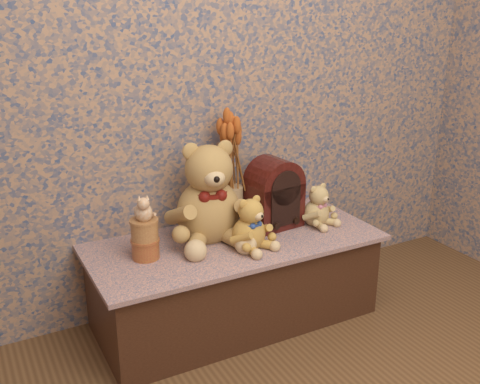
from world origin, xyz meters
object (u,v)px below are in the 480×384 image
(ceramic_vase, at_px, (230,207))
(cat_figurine, at_px, (143,206))
(teddy_medium, at_px, (249,221))
(teddy_large, at_px, (208,187))
(teddy_small, at_px, (317,203))
(cathedral_radio, at_px, (274,192))
(biscuit_tin_lower, at_px, (146,249))

(ceramic_vase, distance_m, cat_figurine, 0.50)
(teddy_medium, height_order, ceramic_vase, teddy_medium)
(cat_figurine, bearing_deg, teddy_large, 24.61)
(teddy_medium, relative_size, teddy_small, 1.16)
(teddy_small, distance_m, cathedral_radio, 0.21)
(ceramic_vase, bearing_deg, teddy_medium, -98.47)
(teddy_small, relative_size, ceramic_vase, 1.08)
(cathedral_radio, distance_m, ceramic_vase, 0.21)
(cat_figurine, bearing_deg, ceramic_vase, 29.35)
(teddy_small, relative_size, biscuit_tin_lower, 1.88)
(teddy_medium, xyz_separation_m, ceramic_vase, (0.04, 0.24, -0.02))
(biscuit_tin_lower, bearing_deg, teddy_medium, -14.34)
(teddy_large, height_order, teddy_medium, teddy_large)
(cathedral_radio, distance_m, biscuit_tin_lower, 0.66)
(cathedral_radio, height_order, biscuit_tin_lower, cathedral_radio)
(teddy_medium, distance_m, biscuit_tin_lower, 0.44)
(teddy_small, xyz_separation_m, cat_figurine, (-0.83, 0.03, 0.12))
(teddy_large, height_order, teddy_small, teddy_large)
(teddy_medium, relative_size, cat_figurine, 2.08)
(cathedral_radio, bearing_deg, teddy_medium, -149.78)
(teddy_large, xyz_separation_m, teddy_small, (0.52, -0.09, -0.13))
(cathedral_radio, relative_size, biscuit_tin_lower, 2.91)
(teddy_large, relative_size, cat_figurine, 4.02)
(cat_figurine, bearing_deg, cathedral_radio, 17.56)
(teddy_large, distance_m, ceramic_vase, 0.21)
(teddy_large, height_order, biscuit_tin_lower, teddy_large)
(ceramic_vase, bearing_deg, biscuit_tin_lower, -163.55)
(cathedral_radio, bearing_deg, teddy_large, 171.83)
(biscuit_tin_lower, relative_size, cat_figurine, 0.95)
(ceramic_vase, bearing_deg, teddy_small, -23.66)
(teddy_large, bearing_deg, ceramic_vase, 36.06)
(cathedral_radio, bearing_deg, teddy_small, -28.89)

